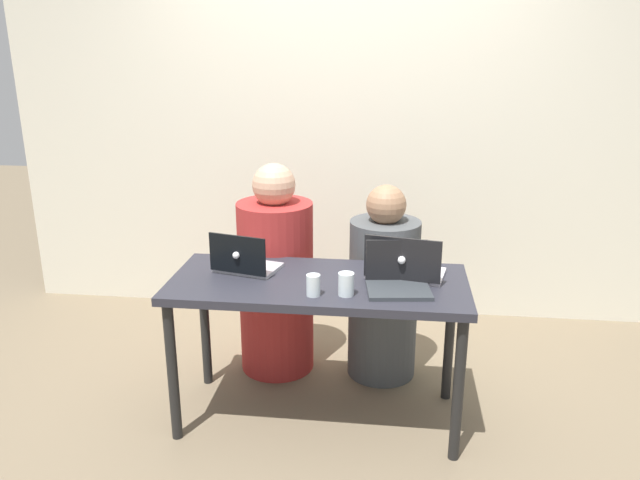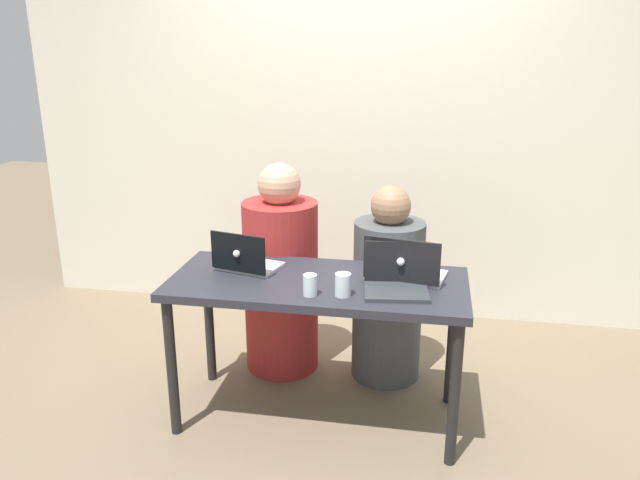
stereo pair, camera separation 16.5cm
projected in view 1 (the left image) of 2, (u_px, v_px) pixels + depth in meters
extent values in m
plane|color=#72634C|center=(319.00, 416.00, 3.17)|extent=(12.00, 12.00, 0.00)
cube|color=beige|center=(345.00, 116.00, 4.09)|extent=(4.50, 0.10, 2.70)
cube|color=#282830|center=(318.00, 284.00, 2.95)|extent=(1.41, 0.61, 0.04)
cylinder|color=black|center=(172.00, 372.00, 2.90)|extent=(0.05, 0.05, 0.70)
cylinder|color=black|center=(458.00, 390.00, 2.75)|extent=(0.05, 0.05, 0.70)
cylinder|color=black|center=(205.00, 325.00, 3.38)|extent=(0.05, 0.05, 0.70)
cylinder|color=black|center=(449.00, 338.00, 3.23)|extent=(0.05, 0.05, 0.70)
cylinder|color=#A52A27|center=(276.00, 287.00, 3.52)|extent=(0.52, 0.52, 0.98)
sphere|color=tan|center=(274.00, 185.00, 3.34)|extent=(0.23, 0.23, 0.23)
cylinder|color=#45494B|center=(383.00, 299.00, 3.46)|extent=(0.40, 0.40, 0.90)
sphere|color=#997051|center=(386.00, 205.00, 3.30)|extent=(0.21, 0.21, 0.21)
cube|color=#34393E|center=(399.00, 290.00, 2.80)|extent=(0.31, 0.24, 0.02)
cube|color=black|center=(397.00, 260.00, 2.87)|extent=(0.28, 0.05, 0.19)
sphere|color=white|center=(396.00, 259.00, 2.89)|extent=(0.03, 0.03, 0.03)
cube|color=#B2B2B8|center=(249.00, 267.00, 3.08)|extent=(0.34, 0.27, 0.02)
cube|color=black|center=(237.00, 254.00, 2.96)|extent=(0.29, 0.08, 0.19)
sphere|color=white|center=(236.00, 255.00, 2.95)|extent=(0.03, 0.03, 0.03)
cube|color=silver|center=(406.00, 273.00, 3.01)|extent=(0.39, 0.29, 0.02)
cube|color=black|center=(402.00, 259.00, 2.87)|extent=(0.35, 0.08, 0.20)
sphere|color=white|center=(402.00, 260.00, 2.86)|extent=(0.04, 0.04, 0.04)
cylinder|color=silver|center=(346.00, 284.00, 2.76)|extent=(0.07, 0.07, 0.10)
cylinder|color=silver|center=(346.00, 289.00, 2.77)|extent=(0.06, 0.06, 0.06)
cylinder|color=silver|center=(313.00, 285.00, 2.76)|extent=(0.06, 0.06, 0.10)
cylinder|color=silver|center=(313.00, 290.00, 2.76)|extent=(0.05, 0.05, 0.05)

